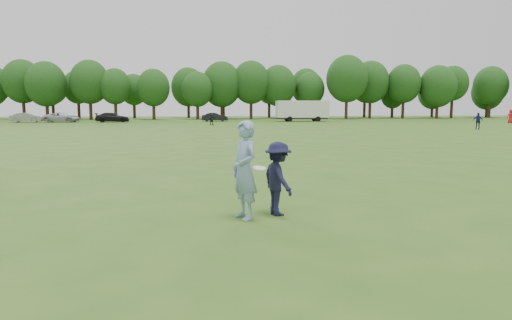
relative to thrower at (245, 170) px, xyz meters
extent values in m
plane|color=#2E5818|center=(0.14, 0.47, -1.03)|extent=(200.00, 200.00, 0.00)
imported|color=#7E9CC4|center=(0.00, 0.00, 0.00)|extent=(0.74, 0.88, 2.05)
imported|color=#171733|center=(0.74, 0.24, -0.23)|extent=(0.86, 1.16, 1.59)
imported|color=navy|center=(27.06, 34.09, -0.17)|extent=(1.01, 0.99, 1.70)
imported|color=red|center=(41.26, 48.69, -0.07)|extent=(1.10, 0.95, 1.91)
imported|color=black|center=(0.44, 47.86, -0.25)|extent=(1.44, 1.18, 1.54)
imported|color=gray|center=(-26.01, 60.29, -0.33)|extent=(4.36, 1.91, 1.39)
imported|color=#AFB0B4|center=(-21.16, 60.61, -0.32)|extent=(5.25, 2.68, 1.42)
imported|color=black|center=(-13.86, 59.96, -0.32)|extent=(5.02, 2.50, 1.40)
imported|color=black|center=(1.24, 61.49, -0.35)|extent=(4.11, 1.51, 1.35)
cone|color=#DB570B|center=(17.31, 49.93, -0.88)|extent=(0.28, 0.28, 0.30)
cylinder|color=white|center=(0.27, -0.28, 0.07)|extent=(0.27, 0.28, 0.09)
cube|color=white|center=(14.70, 60.27, 0.87)|extent=(8.00, 2.50, 2.60)
cube|color=black|center=(14.70, 60.27, -0.53)|extent=(7.60, 2.30, 0.25)
cylinder|color=black|center=(12.50, 59.02, -0.63)|extent=(0.80, 0.25, 0.80)
cylinder|color=black|center=(12.50, 61.52, -0.63)|extent=(0.80, 0.25, 0.80)
cylinder|color=black|center=(16.90, 59.02, -0.63)|extent=(0.80, 0.25, 0.80)
cylinder|color=black|center=(16.90, 61.52, -0.63)|extent=(0.80, 0.25, 0.80)
cube|color=#333333|center=(10.30, 60.27, -0.48)|extent=(1.20, 0.15, 0.12)
cylinder|color=#332114|center=(-32.15, 76.50, 0.89)|extent=(0.56, 0.56, 3.83)
ellipsoid|color=#1A3D14|center=(-32.15, 76.50, 5.68)|extent=(6.75, 6.75, 7.76)
cylinder|color=#332114|center=(-27.25, 73.53, 0.60)|extent=(0.56, 0.56, 3.25)
ellipsoid|color=#1A3D14|center=(-27.25, 73.53, 5.10)|extent=(6.76, 6.76, 7.78)
cylinder|color=#332114|center=(-20.09, 73.94, 0.83)|extent=(0.56, 0.56, 3.71)
ellipsoid|color=#1A3D14|center=(-20.09, 73.94, 5.52)|extent=(6.68, 6.68, 7.68)
cylinder|color=#332114|center=(-15.76, 73.56, 0.70)|extent=(0.56, 0.56, 3.46)
ellipsoid|color=#1A3D14|center=(-15.76, 73.56, 4.76)|extent=(5.49, 5.49, 6.31)
cylinder|color=#332114|center=(-9.18, 73.42, 0.54)|extent=(0.56, 0.56, 3.14)
ellipsoid|color=#1A3D14|center=(-9.18, 73.42, 4.57)|extent=(5.78, 5.78, 6.64)
cylinder|color=#332114|center=(-1.47, 73.16, 0.48)|extent=(0.56, 0.56, 3.01)
ellipsoid|color=#1A3D14|center=(-1.47, 73.16, 4.31)|extent=(5.46, 5.46, 6.28)
cylinder|color=#332114|center=(2.96, 75.54, 0.59)|extent=(0.56, 0.56, 3.23)
ellipsoid|color=#1A3D14|center=(2.96, 75.54, 5.30)|extent=(7.29, 7.29, 8.38)
cylinder|color=#332114|center=(8.38, 75.44, 0.86)|extent=(0.56, 0.56, 3.77)
ellipsoid|color=#1A3D14|center=(8.38, 75.44, 5.70)|extent=(6.95, 6.95, 8.00)
cylinder|color=#332114|center=(13.51, 76.02, 0.64)|extent=(0.56, 0.56, 3.33)
ellipsoid|color=#1A3D14|center=(13.51, 76.02, 5.15)|extent=(6.71, 6.71, 7.71)
cylinder|color=#332114|center=(19.72, 76.27, 0.58)|extent=(0.56, 0.56, 3.22)
ellipsoid|color=#1A3D14|center=(19.72, 76.27, 4.55)|extent=(5.54, 5.54, 6.37)
cylinder|color=#332114|center=(25.97, 73.34, 1.05)|extent=(0.56, 0.56, 4.15)
ellipsoid|color=#1A3D14|center=(25.97, 73.34, 6.35)|extent=(7.59, 7.59, 8.73)
cylinder|color=#332114|center=(31.87, 76.86, 0.95)|extent=(0.56, 0.56, 3.95)
ellipsoid|color=#1A3D14|center=(31.87, 76.86, 5.96)|extent=(7.16, 7.16, 8.24)
cylinder|color=#332114|center=(37.99, 75.47, 0.92)|extent=(0.56, 0.56, 3.90)
ellipsoid|color=#1A3D14|center=(37.99, 75.47, 5.63)|extent=(6.49, 6.49, 7.46)
cylinder|color=#332114|center=(44.31, 74.24, 0.55)|extent=(0.56, 0.56, 3.16)
ellipsoid|color=#1A3D14|center=(44.31, 74.24, 5.10)|extent=(6.99, 6.99, 8.04)
cylinder|color=#332114|center=(48.70, 76.66, 1.12)|extent=(0.56, 0.56, 4.29)
ellipsoid|color=#1A3D14|center=(48.70, 76.66, 5.82)|extent=(6.02, 6.02, 6.93)
cylinder|color=#332114|center=(57.84, 78.23, 0.81)|extent=(0.56, 0.56, 3.68)
ellipsoid|color=#1A3D14|center=(57.84, 78.23, 5.53)|extent=(6.78, 6.78, 7.80)
cylinder|color=#332114|center=(-29.58, 84.40, 0.78)|extent=(0.56, 0.56, 3.62)
ellipsoid|color=#1A3D14|center=(-29.58, 84.40, 5.06)|extent=(5.80, 5.80, 6.67)
cylinder|color=#332114|center=(-24.10, 81.85, 0.78)|extent=(0.56, 0.56, 3.61)
ellipsoid|color=#1A3D14|center=(-24.10, 81.85, 4.96)|extent=(5.58, 5.58, 6.42)
cylinder|color=#332114|center=(-13.80, 82.39, 0.62)|extent=(0.56, 0.56, 3.29)
ellipsoid|color=#1A3D14|center=(-13.80, 82.39, 4.52)|extent=(5.30, 5.30, 6.09)
cylinder|color=#332114|center=(-3.36, 83.86, 0.61)|extent=(0.56, 0.56, 3.28)
ellipsoid|color=#1A3D14|center=(-3.36, 83.86, 5.14)|extent=(6.78, 6.78, 7.79)
cylinder|color=#332114|center=(3.59, 82.31, 0.53)|extent=(0.56, 0.56, 3.11)
ellipsoid|color=#1A3D14|center=(3.59, 82.31, 4.36)|extent=(5.34, 5.34, 6.14)
cylinder|color=#332114|center=(13.02, 83.73, 0.72)|extent=(0.56, 0.56, 3.50)
ellipsoid|color=#1A3D14|center=(13.02, 83.73, 4.52)|extent=(4.82, 4.82, 5.54)
cylinder|color=#332114|center=(20.80, 84.32, 0.87)|extent=(0.56, 0.56, 3.80)
ellipsoid|color=#1A3D14|center=(20.80, 84.32, 5.47)|extent=(6.34, 6.34, 7.29)
cylinder|color=#332114|center=(32.86, 82.58, 0.90)|extent=(0.56, 0.56, 3.84)
ellipsoid|color=#1A3D14|center=(32.86, 82.58, 4.98)|extent=(5.09, 5.09, 5.86)
cylinder|color=#332114|center=(38.39, 81.41, 0.26)|extent=(0.56, 0.56, 2.58)
ellipsoid|color=#1A3D14|center=(38.39, 81.41, 3.62)|extent=(4.86, 4.86, 5.59)
cylinder|color=#332114|center=(47.86, 82.85, 0.29)|extent=(0.56, 0.56, 2.62)
ellipsoid|color=#1A3D14|center=(47.86, 82.85, 4.19)|extent=(6.11, 6.11, 7.02)
cylinder|color=#332114|center=(59.43, 81.51, 0.25)|extent=(0.56, 0.56, 2.54)
ellipsoid|color=#1A3D14|center=(59.43, 81.51, 4.27)|extent=(6.47, 6.47, 7.44)
camera|label=1|loc=(-0.88, -9.32, 1.32)|focal=32.00mm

